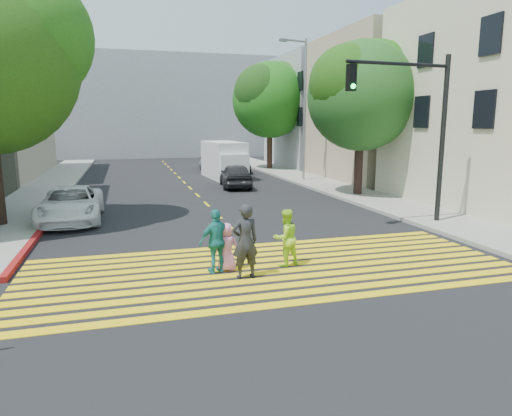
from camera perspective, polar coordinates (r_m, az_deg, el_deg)
name	(u,v)px	position (r m, az deg, el deg)	size (l,w,h in m)	color
ground	(289,284)	(11.58, 4.13, -9.45)	(120.00, 120.00, 0.00)	black
sidewalk_left	(52,184)	(32.79, -24.12, 2.79)	(3.00, 40.00, 0.15)	gray
sidewalk_right	(336,188)	(28.31, 9.95, 2.47)	(3.00, 60.00, 0.15)	gray
curb_red	(33,241)	(16.96, -26.15, -3.78)	(0.20, 8.00, 0.16)	maroon
crosswalk	(273,268)	(12.71, 2.15, -7.56)	(13.40, 5.30, 0.01)	yellow
lane_line	(182,180)	(33.16, -9.29, 3.52)	(0.12, 34.40, 0.01)	yellow
building_right_tan	(397,109)	(34.74, 17.17, 11.77)	(10.00, 10.00, 10.00)	tan
building_right_grey	(331,112)	(44.39, 9.30, 11.71)	(10.00, 10.00, 10.00)	gray
backdrop_block	(155,107)	(58.37, -12.49, 12.25)	(30.00, 8.00, 12.00)	gray
tree_right_near	(362,90)	(25.63, 13.16, 14.14)	(6.78, 6.48, 8.42)	black
tree_right_far	(270,96)	(40.03, 1.81, 13.82)	(8.38, 8.36, 9.30)	black
pedestrian_man	(245,241)	(11.74, -1.38, -4.17)	(0.71, 0.47, 1.95)	#27272B
pedestrian_woman	(286,238)	(12.80, 3.71, -3.72)	(0.78, 0.61, 1.61)	#B2F129
pedestrian_child	(227,247)	(12.40, -3.70, -4.88)	(0.65, 0.42, 1.32)	pink
pedestrian_extra	(217,241)	(12.20, -4.92, -4.16)	(1.01, 0.42, 1.73)	teal
white_sedan	(71,204)	(20.06, -22.12, 0.43)	(2.36, 5.11, 1.42)	white
dark_car_near	(236,175)	(28.69, -2.56, 4.09)	(1.79, 4.44, 1.51)	black
silver_car	(210,161)	(41.21, -5.78, 5.87)	(1.88, 4.62, 1.34)	gray
dark_car_parked	(239,165)	(37.30, -2.13, 5.35)	(1.30, 3.72, 1.23)	black
white_van	(225,161)	(33.49, -3.95, 5.86)	(2.49, 5.77, 2.66)	silver
traffic_signal	(418,117)	(18.46, 19.61, 10.72)	(4.44, 0.58, 6.51)	black
street_lamp	(303,101)	(31.52, 5.84, 13.13)	(2.12, 0.68, 9.47)	gray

